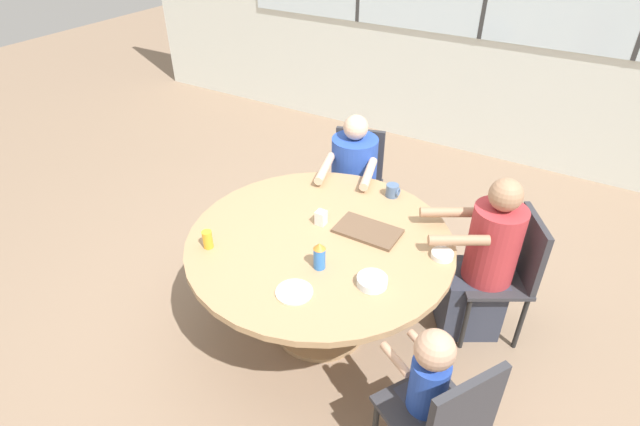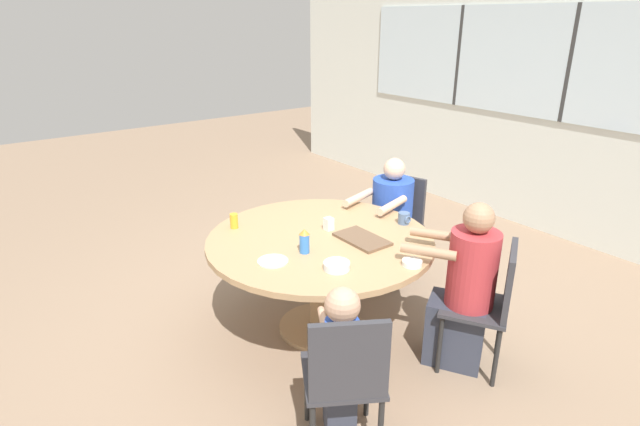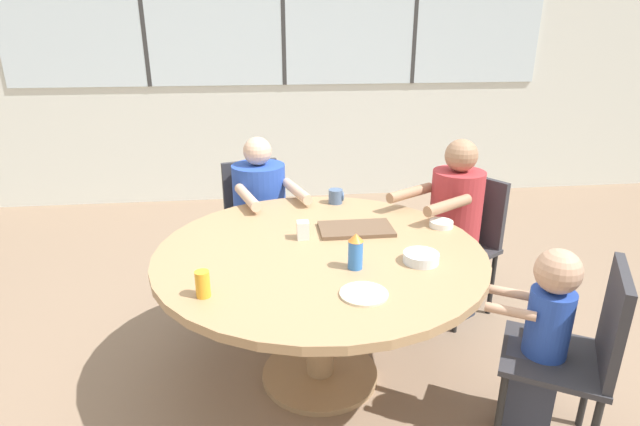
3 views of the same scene
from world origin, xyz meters
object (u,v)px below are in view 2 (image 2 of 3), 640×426
object	(u,v)px
person_toddler	(341,364)
bowl_cereal	(412,263)
person_woman_green_shirt	(389,228)
coffee_mug	(404,218)
juice_glass	(234,221)
person_man_blue_shirt	(464,294)
sippy_cup	(304,241)
milk_carton_small	(329,224)
chair_for_woman_green_shirt	(399,217)
chair_for_toddler	(345,374)
bowl_white_shallow	(337,266)
chair_for_man_blue_shirt	(491,298)

from	to	relation	value
person_toddler	bowl_cereal	xyz separation A→B (m)	(-0.19, 0.71, 0.29)
person_woman_green_shirt	coffee_mug	xyz separation A→B (m)	(0.44, -0.30, 0.30)
juice_glass	person_man_blue_shirt	bearing A→B (deg)	33.54
sippy_cup	milk_carton_small	size ratio (longest dim) A/B	1.81
milk_carton_small	bowl_cereal	distance (m)	0.74
chair_for_woman_green_shirt	bowl_cereal	world-z (taller)	chair_for_woman_green_shirt
milk_carton_small	sippy_cup	bearing A→B (deg)	-60.62
chair_for_toddler	coffee_mug	size ratio (longest dim) A/B	9.70
juice_glass	bowl_white_shallow	distance (m)	0.95
sippy_cup	bowl_white_shallow	distance (m)	0.31
bowl_cereal	chair_for_toddler	bearing A→B (deg)	-67.77
person_toddler	juice_glass	xyz separation A→B (m)	(-1.36, 0.12, 0.33)
chair_for_toddler	person_toddler	distance (m)	0.16
juice_glass	bowl_white_shallow	size ratio (longest dim) A/B	0.67
bowl_white_shallow	person_man_blue_shirt	bearing A→B (deg)	59.36
chair_for_man_blue_shirt	milk_carton_small	world-z (taller)	chair_for_man_blue_shirt
person_man_blue_shirt	bowl_white_shallow	world-z (taller)	person_man_blue_shirt
chair_for_woman_green_shirt	person_toddler	world-z (taller)	person_toddler
sippy_cup	chair_for_toddler	bearing A→B (deg)	-23.17
chair_for_woman_green_shirt	coffee_mug	xyz separation A→B (m)	(0.49, -0.47, 0.26)
milk_carton_small	bowl_white_shallow	xyz separation A→B (m)	(0.50, -0.33, -0.02)
chair_for_man_blue_shirt	person_man_blue_shirt	xyz separation A→B (m)	(-0.14, -0.08, -0.01)
chair_for_toddler	sippy_cup	size ratio (longest dim) A/B	5.32
chair_for_toddler	bowl_white_shallow	bearing A→B (deg)	85.85
sippy_cup	bowl_white_shallow	bearing A→B (deg)	4.17
coffee_mug	bowl_white_shallow	size ratio (longest dim) A/B	0.56
chair_for_toddler	person_man_blue_shirt	world-z (taller)	person_man_blue_shirt
person_woman_green_shirt	bowl_cereal	distance (m)	1.22
chair_for_man_blue_shirt	chair_for_toddler	size ratio (longest dim) A/B	1.00
chair_for_toddler	sippy_cup	distance (m)	0.98
chair_for_man_blue_shirt	person_toddler	xyz separation A→B (m)	(-0.13, -1.10, -0.06)
chair_for_toddler	person_toddler	world-z (taller)	person_toddler
chair_for_woman_green_shirt	person_man_blue_shirt	distance (m)	1.31
person_man_blue_shirt	juice_glass	world-z (taller)	person_man_blue_shirt
person_man_blue_shirt	milk_carton_small	bearing A→B (deg)	81.46
chair_for_man_blue_shirt	person_toddler	size ratio (longest dim) A/B	0.95
chair_for_man_blue_shirt	sippy_cup	world-z (taller)	sippy_cup
bowl_white_shallow	chair_for_man_blue_shirt	bearing A→B (deg)	54.66
person_woman_green_shirt	person_man_blue_shirt	world-z (taller)	person_man_blue_shirt
milk_carton_small	chair_for_woman_green_shirt	bearing A→B (deg)	104.38
chair_for_toddler	coffee_mug	bearing A→B (deg)	64.41
chair_for_man_blue_shirt	person_woman_green_shirt	bearing A→B (deg)	43.63
coffee_mug	sippy_cup	size ratio (longest dim) A/B	0.55
person_man_blue_shirt	person_toddler	world-z (taller)	person_man_blue_shirt
chair_for_toddler	person_man_blue_shirt	bearing A→B (deg)	38.21
chair_for_man_blue_shirt	milk_carton_small	xyz separation A→B (m)	(-1.06, -0.46, 0.26)
chair_for_woman_green_shirt	bowl_cereal	bearing A→B (deg)	121.31
milk_carton_small	person_toddler	bearing A→B (deg)	-34.65
chair_for_man_blue_shirt	coffee_mug	size ratio (longest dim) A/B	9.70
person_woman_green_shirt	milk_carton_small	xyz separation A→B (m)	(0.20, -0.81, 0.30)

